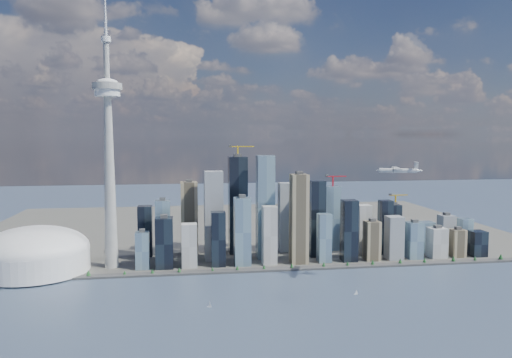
{
  "coord_description": "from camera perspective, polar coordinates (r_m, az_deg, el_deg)",
  "views": [
    {
      "loc": [
        -160.41,
        -683.39,
        263.6
      ],
      "look_at": [
        -20.18,
        260.0,
        178.23
      ],
      "focal_mm": 35.0,
      "sensor_mm": 36.0,
      "label": 1
    }
  ],
  "objects": [
    {
      "name": "ground",
      "position": [
        749.83,
        4.62,
        -15.48
      ],
      "size": [
        4000.0,
        4000.0,
        0.0
      ],
      "primitive_type": "plane",
      "color": "#324158",
      "rests_on": "ground"
    },
    {
      "name": "dome_stadium",
      "position": [
        1046.65,
        -23.96,
        -7.7
      ],
      "size": [
        200.0,
        200.0,
        86.0
      ],
      "color": "white",
      "rests_on": "land"
    },
    {
      "name": "needle_tower",
      "position": [
        1003.54,
        -16.48,
        3.32
      ],
      "size": [
        56.0,
        56.0,
        550.5
      ],
      "color": "gray",
      "rests_on": "land"
    },
    {
      "name": "land",
      "position": [
        1417.11,
        -1.82,
        -5.55
      ],
      "size": [
        1400.0,
        900.0,
        3.0
      ],
      "primitive_type": "cube",
      "color": "#4C4C47",
      "rests_on": "ground"
    },
    {
      "name": "seawall",
      "position": [
        982.54,
        1.27,
        -10.33
      ],
      "size": [
        1100.0,
        22.0,
        4.0
      ],
      "primitive_type": "cube",
      "color": "#383838",
      "rests_on": "ground"
    },
    {
      "name": "sailboat_east",
      "position": [
        860.48,
        11.39,
        -12.62
      ],
      "size": [
        6.73,
        2.53,
        9.29
      ],
      "rotation": [
        0.0,
        0.0,
        -0.14
      ],
      "color": "white",
      "rests_on": "ground"
    },
    {
      "name": "airplane",
      "position": [
        886.75,
        16.01,
        1.0
      ],
      "size": [
        75.79,
        67.66,
        18.82
      ],
      "rotation": [
        0.0,
        0.0,
        -0.29
      ],
      "color": "silver",
      "rests_on": "ground"
    },
    {
      "name": "shoreline_trees",
      "position": [
        980.76,
        1.27,
        -9.95
      ],
      "size": [
        960.53,
        7.2,
        8.8
      ],
      "color": "#3F2D1E",
      "rests_on": "seawall"
    },
    {
      "name": "sailboat_west",
      "position": [
        789.86,
        -5.34,
        -14.15
      ],
      "size": [
        7.14,
        4.49,
        10.26
      ],
      "rotation": [
        0.0,
        0.0,
        -0.43
      ],
      "color": "white",
      "rests_on": "ground"
    },
    {
      "name": "skyscraper_cluster",
      "position": [
        1060.83,
        3.67,
        -5.21
      ],
      "size": [
        736.0,
        142.0,
        238.49
      ],
      "color": "black",
      "rests_on": "land"
    }
  ]
}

